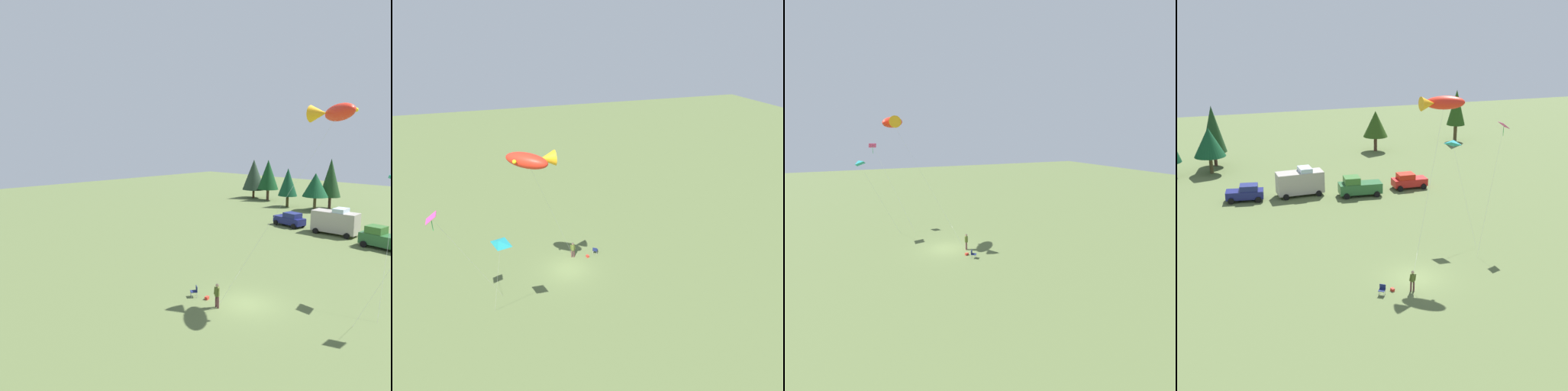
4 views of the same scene
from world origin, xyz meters
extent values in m
plane|color=#556538|center=(0.00, 0.00, 0.00)|extent=(160.00, 160.00, 0.00)
cylinder|color=brown|center=(-0.96, -2.01, 0.42)|extent=(0.14, 0.14, 0.85)
cylinder|color=brown|center=(-1.18, -1.98, 0.42)|extent=(0.14, 0.14, 0.85)
cylinder|color=#4D5E24|center=(-1.07, -1.99, 1.16)|extent=(0.39, 0.39, 0.62)
sphere|color=tan|center=(-1.07, -1.99, 1.62)|extent=(0.24, 0.24, 0.24)
cylinder|color=#4D5E24|center=(-0.88, -2.08, 1.19)|extent=(0.15, 0.11, 0.56)
cylinder|color=#4D5E24|center=(-1.28, -2.02, 1.19)|extent=(0.17, 0.11, 0.56)
cube|color=navy|center=(-3.53, -1.89, 0.42)|extent=(0.67, 0.67, 0.04)
cube|color=navy|center=(-3.41, -1.71, 0.62)|extent=(0.42, 0.30, 0.40)
cylinder|color=#A5A8AD|center=(-3.47, -2.18, 0.21)|extent=(0.03, 0.03, 0.42)
cylinder|color=#A5A8AD|center=(-3.82, -1.95, 0.21)|extent=(0.03, 0.03, 0.42)
cylinder|color=#A5A8AD|center=(-3.24, -1.83, 0.21)|extent=(0.03, 0.03, 0.42)
cylinder|color=#A5A8AD|center=(-3.59, -1.60, 0.21)|extent=(0.03, 0.03, 0.42)
cube|color=red|center=(-2.53, -1.51, 0.11)|extent=(0.30, 0.37, 0.22)
cube|color=navy|center=(-11.42, 23.61, 0.79)|extent=(4.41, 2.38, 0.90)
cube|color=navy|center=(-10.92, 23.54, 1.56)|extent=(2.21, 1.92, 0.65)
cylinder|color=black|center=(-9.78, 24.38, 0.34)|extent=(0.70, 0.31, 0.68)
cylinder|color=black|center=(-10.06, 22.42, 0.34)|extent=(0.70, 0.31, 0.68)
cylinder|color=black|center=(-12.78, 24.81, 0.34)|extent=(0.70, 0.31, 0.68)
cylinder|color=black|center=(-13.06, 22.85, 0.34)|extent=(0.70, 0.31, 0.68)
cube|color=#A79E91|center=(-5.01, 23.66, 1.59)|extent=(5.50, 2.46, 2.50)
cube|color=silver|center=(-4.36, 23.69, 3.09)|extent=(1.50, 2.09, 0.50)
cylinder|color=black|center=(-3.13, 24.94, 0.34)|extent=(0.69, 0.25, 0.68)
cylinder|color=black|center=(-3.01, 22.56, 0.34)|extent=(0.69, 0.25, 0.68)
cylinder|color=black|center=(-7.01, 24.75, 0.34)|extent=(0.69, 0.25, 0.68)
cylinder|color=black|center=(-6.90, 22.38, 0.34)|extent=(0.69, 0.25, 0.68)
cube|color=#295D2F|center=(1.69, 21.42, 0.94)|extent=(5.15, 2.43, 1.20)
cube|color=#336728|center=(0.69, 21.50, 1.94)|extent=(1.95, 1.99, 0.80)
cylinder|color=black|center=(-0.20, 20.49, 0.34)|extent=(0.70, 0.28, 0.68)
cylinder|color=black|center=(-0.01, 22.66, 0.34)|extent=(0.70, 0.28, 0.68)
cylinder|color=#4C2F1B|center=(-30.12, 40.25, 0.85)|extent=(0.45, 0.45, 1.69)
cone|color=#233726|center=(-30.12, 40.25, 4.68)|extent=(4.43, 4.43, 5.98)
cylinder|color=#523829|center=(-26.39, 39.80, 1.08)|extent=(0.52, 0.52, 2.15)
cone|color=#103D1A|center=(-26.39, 39.80, 4.97)|extent=(3.95, 3.95, 5.63)
cylinder|color=#453C1F|center=(-19.84, 36.34, 0.96)|extent=(0.48, 0.48, 1.93)
cone|color=#104024|center=(-19.84, 36.34, 4.31)|extent=(3.27, 3.27, 4.77)
cylinder|color=#463C23|center=(-14.62, 36.26, 1.17)|extent=(0.47, 0.47, 2.34)
cone|color=#104122|center=(-14.62, 36.26, 4.28)|extent=(4.13, 4.13, 3.87)
cylinder|color=#492F25|center=(-13.91, 40.00, 1.00)|extent=(0.46, 0.46, 2.01)
cone|color=#1A391A|center=(-13.91, 40.00, 5.22)|extent=(3.39, 3.39, 6.43)
ellipsoid|color=red|center=(4.03, 4.35, 13.40)|extent=(3.56, 3.16, 1.37)
cone|color=#F7A71A|center=(2.51, 4.35, 13.40)|extent=(1.19, 1.20, 1.20)
sphere|color=yellow|center=(4.96, 4.72, 13.53)|extent=(0.29, 0.29, 0.29)
cylinder|color=silver|center=(1.44, 1.26, 6.70)|extent=(5.20, 6.20, 13.40)
cylinder|color=#4C3823|center=(-1.16, -1.83, 0.00)|extent=(0.04, 0.04, 0.01)
cylinder|color=#4C3823|center=(6.70, 2.03, 0.00)|extent=(0.04, 0.04, 0.01)
cylinder|color=silver|center=(7.15, 5.85, 4.42)|extent=(0.83, 4.14, 8.84)
cylinder|color=#4C3823|center=(7.56, 3.78, 0.00)|extent=(0.04, 0.04, 0.01)
camera|label=1|loc=(15.90, -20.55, 11.62)|focal=35.00mm
camera|label=2|loc=(7.94, 30.58, 22.56)|focal=35.00mm
camera|label=3|loc=(-30.19, 8.47, 12.31)|focal=28.00mm
camera|label=4|loc=(-15.51, -36.83, 20.63)|focal=50.00mm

